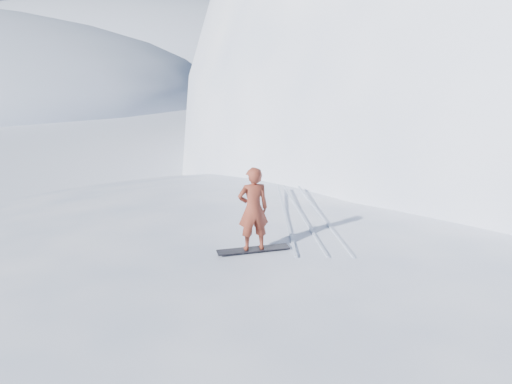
% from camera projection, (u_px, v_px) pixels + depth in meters
% --- Properties ---
extents(near_ridge, '(36.00, 28.00, 4.80)m').
position_uv_depth(near_ridge, '(366.00, 329.00, 12.66)').
color(near_ridge, white).
rests_on(near_ridge, ground).
extents(peak_shoulder, '(28.00, 24.00, 18.00)m').
position_uv_depth(peak_shoulder, '(481.00, 174.00, 28.42)').
color(peak_shoulder, white).
rests_on(peak_shoulder, ground).
extents(far_ridge_c, '(140.00, 90.00, 36.00)m').
position_uv_depth(far_ridge_c, '(123.00, 79.00, 117.79)').
color(far_ridge_c, white).
rests_on(far_ridge_c, ground).
extents(wind_bumps, '(16.00, 14.40, 1.00)m').
position_uv_depth(wind_bumps, '(305.00, 347.00, 11.90)').
color(wind_bumps, white).
rests_on(wind_bumps, ground).
extents(snowboard, '(1.69, 0.81, 0.03)m').
position_uv_depth(snowboard, '(253.00, 249.00, 11.44)').
color(snowboard, black).
rests_on(snowboard, near_ridge).
extents(snowboarder, '(0.81, 0.65, 1.92)m').
position_uv_depth(snowboarder, '(253.00, 209.00, 11.17)').
color(snowboarder, maroon).
rests_on(snowboarder, snowboard).
extents(board_tracks, '(1.86, 5.98, 0.04)m').
position_uv_depth(board_tracks, '(302.00, 214.00, 13.89)').
color(board_tracks, silver).
rests_on(board_tracks, ground).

